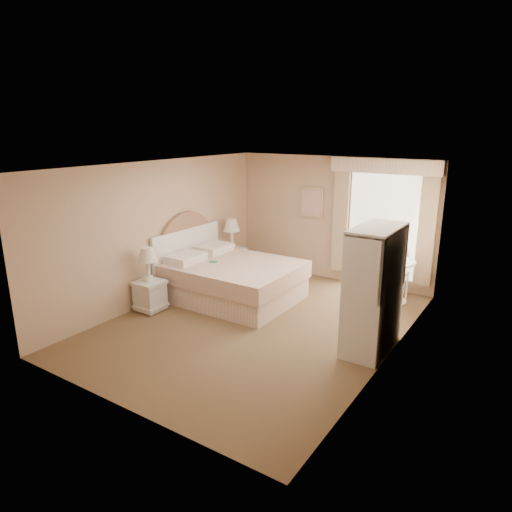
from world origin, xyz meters
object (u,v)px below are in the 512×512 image
Objects in this scene: cafe_chair at (396,267)px; armoire at (373,300)px; round_table at (393,274)px; nightstand_near at (149,287)px; nightstand_far at (232,254)px; bed at (227,277)px.

cafe_chair is 2.34m from armoire.
round_table is at bearing 98.99° from armoire.
nightstand_near is 3.73m from armoire.
nightstand_far reaches higher than nightstand_near.
bed is 3.00× the size of round_table.
nightstand_near is at bearing -159.88° from cafe_chair.
nightstand_near reaches higher than round_table.
bed is 2.99m from armoire.
bed is at bearing 59.16° from nightstand_near.
armoire is at bearing 11.02° from nightstand_near.
bed is 2.12× the size of nightstand_near.
nightstand_far reaches higher than round_table.
cafe_chair is (2.56, 1.79, 0.18)m from bed.
bed reaches higher than round_table.
bed is 2.40× the size of cafe_chair.
armoire is (3.65, -1.67, 0.29)m from nightstand_far.
nightstand_near is at bearing -120.84° from bed.
armoire reaches higher than nightstand_near.
nightstand_far is at bearing 122.16° from bed.
armoire reaches higher than bed.
nightstand_near is 0.62× the size of armoire.
nightstand_near is at bearing -141.27° from round_table.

